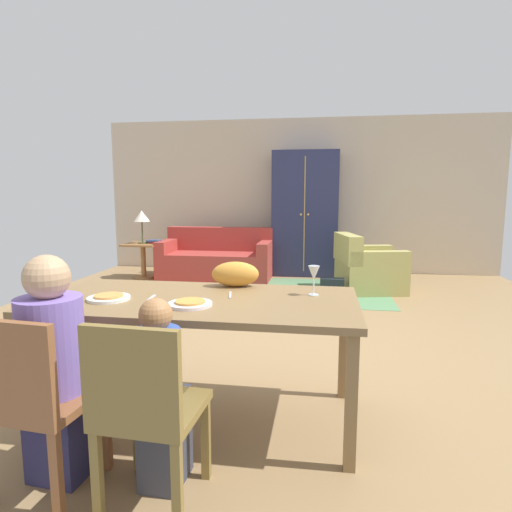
{
  "coord_description": "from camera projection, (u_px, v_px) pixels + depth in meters",
  "views": [
    {
      "loc": [
        0.45,
        -3.93,
        1.38
      ],
      "look_at": [
        -0.11,
        -0.28,
        0.85
      ],
      "focal_mm": 30.1,
      "sensor_mm": 36.0,
      "label": 1
    }
  ],
  "objects": [
    {
      "name": "table_lamp",
      "position": [
        142.0,
        217.0,
        7.01
      ],
      "size": [
        0.26,
        0.26,
        0.54
      ],
      "color": "#494D2C",
      "rests_on": "side_table"
    },
    {
      "name": "fork",
      "position": [
        151.0,
        298.0,
        2.59
      ],
      "size": [
        0.03,
        0.15,
        0.01
      ],
      "primitive_type": "cube",
      "rotation": [
        0.0,
        0.0,
        0.11
      ],
      "color": "silver",
      "rests_on": "dining_table"
    },
    {
      "name": "cat",
      "position": [
        235.0,
        274.0,
        2.91
      ],
      "size": [
        0.34,
        0.2,
        0.17
      ],
      "primitive_type": "ellipsoid",
      "rotation": [
        0.0,
        0.0,
        0.14
      ],
      "color": "gold",
      "rests_on": "dining_table"
    },
    {
      "name": "ground_plane",
      "position": [
        278.0,
        322.0,
        4.7
      ],
      "size": [
        6.95,
        6.41,
        0.02
      ],
      "primitive_type": "cube",
      "color": "#91724B"
    },
    {
      "name": "couch",
      "position": [
        217.0,
        259.0,
        7.18
      ],
      "size": [
        1.84,
        0.86,
        0.82
      ],
      "color": "#A63731",
      "rests_on": "ground_plane"
    },
    {
      "name": "handbag",
      "position": [
        332.0,
        288.0,
        5.79
      ],
      "size": [
        0.32,
        0.16,
        0.26
      ],
      "primitive_type": "cube",
      "color": "black",
      "rests_on": "ground_plane"
    },
    {
      "name": "book_upper",
      "position": [
        154.0,
        241.0,
        7.07
      ],
      "size": [
        0.22,
        0.16,
        0.03
      ],
      "primitive_type": "cube",
      "color": "#344A79",
      "rests_on": "book_lower"
    },
    {
      "name": "person_child",
      "position": [
        161.0,
        400.0,
        2.0
      ],
      "size": [
        0.22,
        0.29,
        0.92
      ],
      "color": "#3B3E4A",
      "rests_on": "ground_plane"
    },
    {
      "name": "knife",
      "position": [
        230.0,
        295.0,
        2.66
      ],
      "size": [
        0.05,
        0.17,
        0.01
      ],
      "primitive_type": "cube",
      "rotation": [
        0.0,
        0.0,
        0.19
      ],
      "color": "silver",
      "rests_on": "dining_table"
    },
    {
      "name": "dining_chair_child",
      "position": [
        145.0,
        405.0,
        1.83
      ],
      "size": [
        0.44,
        0.44,
        0.87
      ],
      "color": "olive",
      "rests_on": "ground_plane"
    },
    {
      "name": "dining_chair_man",
      "position": [
        33.0,
        396.0,
        1.91
      ],
      "size": [
        0.46,
        0.46,
        0.87
      ],
      "color": "brown",
      "rests_on": "ground_plane"
    },
    {
      "name": "back_wall",
      "position": [
        297.0,
        196.0,
        7.69
      ],
      "size": [
        6.95,
        0.1,
        2.7
      ],
      "primitive_type": "cube",
      "color": "beige",
      "rests_on": "ground_plane"
    },
    {
      "name": "pizza_near_child",
      "position": [
        190.0,
        302.0,
        2.41
      ],
      "size": [
        0.17,
        0.17,
        0.01
      ],
      "primitive_type": "cylinder",
      "color": "gold",
      "rests_on": "plate_near_child"
    },
    {
      "name": "wine_glass",
      "position": [
        314.0,
        274.0,
        2.65
      ],
      "size": [
        0.07,
        0.07,
        0.19
      ],
      "color": "silver",
      "rests_on": "dining_table"
    },
    {
      "name": "side_table",
      "position": [
        143.0,
        255.0,
        7.1
      ],
      "size": [
        0.56,
        0.56,
        0.58
      ],
      "color": "olive",
      "rests_on": "ground_plane"
    },
    {
      "name": "armoire",
      "position": [
        305.0,
        214.0,
        7.33
      ],
      "size": [
        1.1,
        0.59,
        2.1
      ],
      "color": "navy",
      "rests_on": "ground_plane"
    },
    {
      "name": "dining_table",
      "position": [
        199.0,
        309.0,
        2.6
      ],
      "size": [
        1.9,
        0.92,
        0.76
      ],
      "color": "olive",
      "rests_on": "ground_plane"
    },
    {
      "name": "plate_near_man",
      "position": [
        109.0,
        298.0,
        2.55
      ],
      "size": [
        0.25,
        0.25,
        0.02
      ],
      "primitive_type": "cylinder",
      "color": "white",
      "rests_on": "dining_table"
    },
    {
      "name": "plate_near_child",
      "position": [
        190.0,
        304.0,
        2.42
      ],
      "size": [
        0.25,
        0.25,
        0.02
      ],
      "primitive_type": "cylinder",
      "color": "silver",
      "rests_on": "dining_table"
    },
    {
      "name": "armchair",
      "position": [
        367.0,
        269.0,
        6.17
      ],
      "size": [
        1.02,
        1.01,
        0.82
      ],
      "color": "tan",
      "rests_on": "ground_plane"
    },
    {
      "name": "person_man",
      "position": [
        59.0,
        376.0,
        2.07
      ],
      "size": [
        0.3,
        0.41,
        1.11
      ],
      "color": "navy",
      "rests_on": "ground_plane"
    },
    {
      "name": "pizza_near_man",
      "position": [
        109.0,
        296.0,
        2.55
      ],
      "size": [
        0.17,
        0.17,
        0.01
      ],
      "primitive_type": "cylinder",
      "color": "#E59146",
      "rests_on": "plate_near_man"
    },
    {
      "name": "book_lower",
      "position": [
        156.0,
        242.0,
        7.09
      ],
      "size": [
        0.22,
        0.16,
        0.03
      ],
      "primitive_type": "cube",
      "color": "#9E2932",
      "rests_on": "side_table"
    },
    {
      "name": "area_rug",
      "position": [
        296.0,
        291.0,
        6.18
      ],
      "size": [
        2.6,
        1.8,
        0.01
      ],
      "primitive_type": "cube",
      "color": "#59895C",
      "rests_on": "ground_plane"
    }
  ]
}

